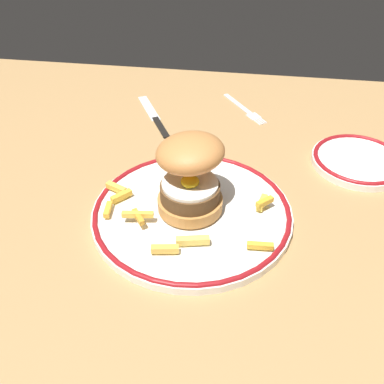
{
  "coord_description": "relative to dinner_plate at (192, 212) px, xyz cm",
  "views": [
    {
      "loc": [
        9.37,
        -47.04,
        43.36
      ],
      "look_at": [
        2.2,
        1.33,
        4.6
      ],
      "focal_mm": 41.53,
      "sensor_mm": 36.0,
      "label": 1
    }
  ],
  "objects": [
    {
      "name": "dinner_plate",
      "position": [
        0.0,
        0.0,
        0.0
      ],
      "size": [
        29.16,
        29.16,
        1.6
      ],
      "color": "white",
      "rests_on": "ground_plane"
    },
    {
      "name": "side_plate",
      "position": [
        26.01,
        17.43,
        -0.0
      ],
      "size": [
        15.58,
        15.58,
        1.6
      ],
      "color": "white",
      "rests_on": "ground_plane"
    },
    {
      "name": "fork",
      "position": [
        5.85,
        34.34,
        -0.66
      ],
      "size": [
        9.57,
        12.47,
        0.36
      ],
      "color": "silver",
      "rests_on": "ground_plane"
    },
    {
      "name": "burger",
      "position": [
        -0.42,
        1.05,
        6.28
      ],
      "size": [
        12.57,
        12.51,
        11.14
      ],
      "color": "#B97B3C",
      "rests_on": "dinner_plate"
    },
    {
      "name": "ground_plane",
      "position": [
        -2.2,
        -1.33,
        -2.84
      ],
      "size": [
        126.38,
        107.57,
        4.0
      ],
      "primitive_type": "cube",
      "color": "#9F784A"
    },
    {
      "name": "knife",
      "position": [
        -11.37,
        27.58,
        -0.58
      ],
      "size": [
        9.87,
        16.55,
        0.7
      ],
      "color": "black",
      "rests_on": "ground_plane"
    },
    {
      "name": "fries_pile",
      "position": [
        -1.89,
        -2.19,
        1.35
      ],
      "size": [
        25.46,
        20.39,
        1.57
      ],
      "color": "orange",
      "rests_on": "dinner_plate"
    }
  ]
}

